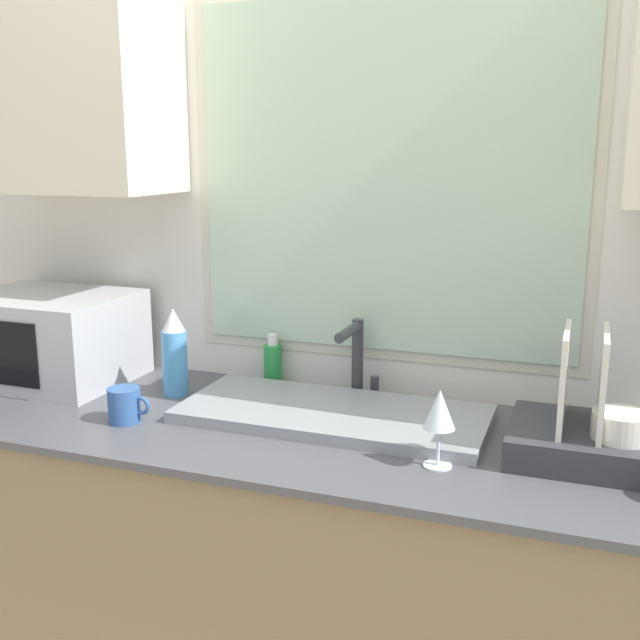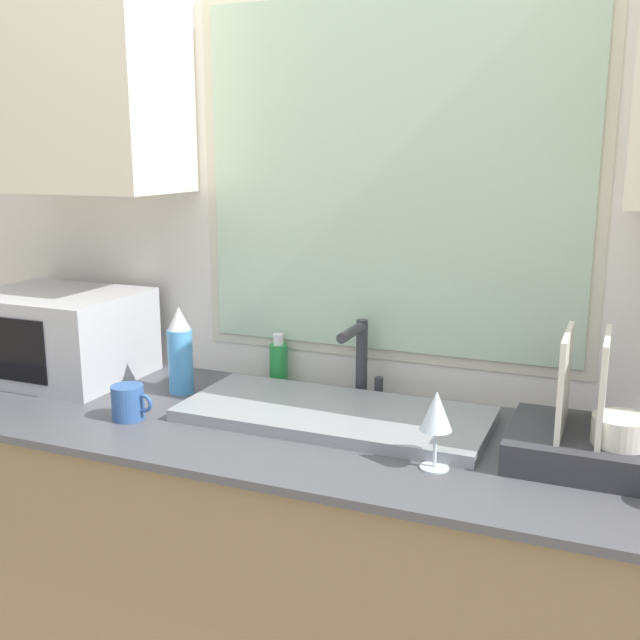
% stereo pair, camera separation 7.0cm
% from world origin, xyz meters
% --- Properties ---
extents(countertop, '(2.50, 0.68, 0.91)m').
position_xyz_m(countertop, '(0.00, 0.33, 0.46)').
color(countertop, '#8C7251').
rests_on(countertop, ground_plane).
extents(wall_back, '(6.00, 0.38, 2.60)m').
position_xyz_m(wall_back, '(0.00, 0.64, 1.40)').
color(wall_back, silver).
rests_on(wall_back, ground_plane).
extents(sink_basin, '(0.77, 0.35, 0.03)m').
position_xyz_m(sink_basin, '(-0.05, 0.39, 0.93)').
color(sink_basin, gray).
rests_on(sink_basin, countertop).
extents(faucet, '(0.08, 0.18, 0.22)m').
position_xyz_m(faucet, '(-0.05, 0.57, 1.04)').
color(faucet, '#333338').
rests_on(faucet, countertop).
extents(microwave, '(0.47, 0.38, 0.26)m').
position_xyz_m(microwave, '(-0.95, 0.43, 1.04)').
color(microwave, '#B2B2B7').
rests_on(microwave, countertop).
extents(dish_rack, '(0.30, 0.29, 0.29)m').
position_xyz_m(dish_rack, '(0.55, 0.35, 0.98)').
color(dish_rack, '#333338').
rests_on(dish_rack, countertop).
extents(spray_bottle, '(0.07, 0.07, 0.25)m').
position_xyz_m(spray_bottle, '(-0.53, 0.43, 1.03)').
color(spray_bottle, '#4C99D8').
rests_on(spray_bottle, countertop).
extents(soap_bottle, '(0.05, 0.05, 0.15)m').
position_xyz_m(soap_bottle, '(-0.31, 0.61, 0.98)').
color(soap_bottle, '#268C3F').
rests_on(soap_bottle, countertop).
extents(mug_near_sink, '(0.11, 0.08, 0.09)m').
position_xyz_m(mug_near_sink, '(-0.54, 0.20, 0.96)').
color(mug_near_sink, '#335999').
rests_on(mug_near_sink, countertop).
extents(wine_glass, '(0.07, 0.07, 0.17)m').
position_xyz_m(wine_glass, '(0.26, 0.20, 1.04)').
color(wine_glass, silver).
rests_on(wine_glass, countertop).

